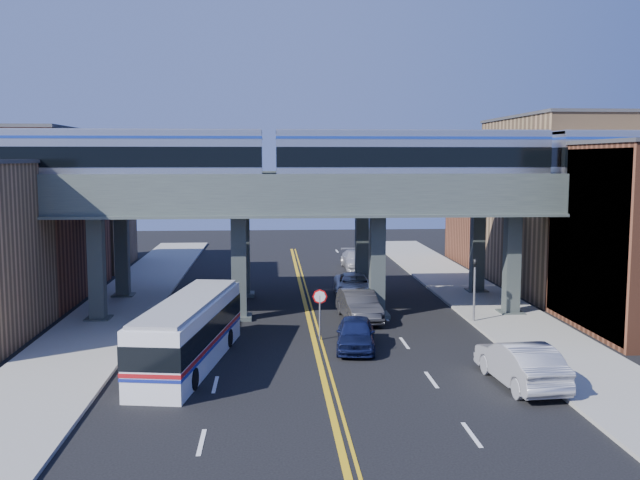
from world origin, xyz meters
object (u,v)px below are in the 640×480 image
at_px(car_parked_curb, 520,363).
at_px(traffic_signal, 475,283).
at_px(transit_train, 411,158).
at_px(car_lane_a, 356,333).
at_px(car_lane_b, 359,305).
at_px(car_lane_d, 356,260).
at_px(car_lane_c, 354,285).
at_px(stop_sign, 320,306).
at_px(transit_bus, 189,333).

bearing_deg(car_parked_curb, traffic_signal, -101.16).
bearing_deg(transit_train, car_lane_a, -119.72).
relative_size(transit_train, car_lane_b, 9.12).
distance_m(transit_train, car_lane_d, 20.46).
height_order(traffic_signal, car_lane_c, traffic_signal).
height_order(transit_train, stop_sign, transit_train).
bearing_deg(car_lane_a, car_lane_d, 90.04).
distance_m(stop_sign, car_lane_a, 2.70).
bearing_deg(car_lane_a, traffic_signal, 41.01).
relative_size(transit_bus, car_lane_a, 2.45).
bearing_deg(car_lane_d, car_lane_c, -99.71).
bearing_deg(transit_bus, car_lane_d, -12.31).
bearing_deg(transit_train, transit_bus, -142.53).
bearing_deg(car_lane_b, stop_sign, -125.65).
bearing_deg(car_lane_c, transit_train, -65.44).
xyz_separation_m(stop_sign, transit_bus, (-6.17, -4.00, -0.31)).
relative_size(transit_train, stop_sign, 18.16).
distance_m(transit_bus, car_lane_a, 8.08).
bearing_deg(car_parked_curb, car_lane_a, -49.34).
distance_m(transit_bus, car_lane_b, 12.06).
xyz_separation_m(stop_sign, car_lane_d, (4.70, 23.58, -1.00)).
xyz_separation_m(traffic_signal, car_lane_a, (-7.29, -4.93, -1.52)).
bearing_deg(car_lane_d, car_parked_curb, -86.94).
bearing_deg(car_lane_a, transit_train, 67.21).
bearing_deg(car_lane_c, car_parked_curb, -73.55).
distance_m(transit_train, car_lane_b, 8.98).
height_order(traffic_signal, car_lane_b, traffic_signal).
xyz_separation_m(car_lane_b, car_parked_curb, (5.12, -12.22, 0.05)).
bearing_deg(car_lane_c, car_lane_b, -91.52).
height_order(transit_bus, car_lane_d, transit_bus).
xyz_separation_m(transit_train, car_parked_curb, (2.10, -12.90, -8.38)).
xyz_separation_m(traffic_signal, car_lane_b, (-6.35, 1.32, -1.44)).
xyz_separation_m(transit_bus, car_lane_c, (9.27, 15.25, -0.68)).
distance_m(car_lane_a, car_lane_c, 13.26).
relative_size(traffic_signal, car_lane_b, 0.78).
xyz_separation_m(stop_sign, car_lane_b, (2.55, 4.32, -0.90)).
xyz_separation_m(transit_bus, car_lane_b, (8.72, 8.31, -0.59)).
distance_m(car_lane_b, car_lane_c, 6.96).
distance_m(car_lane_d, car_parked_curb, 31.62).
bearing_deg(car_lane_d, car_lane_b, -98.70).
xyz_separation_m(transit_train, car_lane_c, (-2.47, 6.25, -8.52)).
bearing_deg(stop_sign, car_lane_d, 78.73).
xyz_separation_m(car_lane_c, car_lane_d, (1.60, 12.33, -0.01)).
bearing_deg(car_lane_b, car_lane_d, 78.58).
relative_size(traffic_signal, car_parked_curb, 0.74).
bearing_deg(traffic_signal, transit_bus, -155.09).
height_order(transit_bus, car_lane_b, transit_bus).
bearing_deg(stop_sign, transit_bus, -147.06).
bearing_deg(car_lane_d, transit_bus, -113.85).
bearing_deg(traffic_signal, car_lane_a, -145.93).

